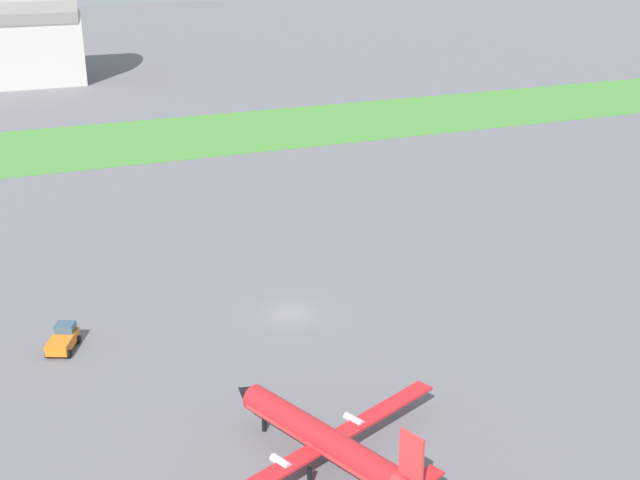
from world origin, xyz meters
name	(u,v)px	position (x,y,z in m)	size (l,w,h in m)	color
ground_plane	(291,314)	(0.00, 0.00, 0.00)	(600.00, 600.00, 0.00)	slate
grass_taxiway_strip	(149,140)	(0.00, 68.03, 0.04)	(360.00, 28.00, 0.08)	#478438
airplane_foreground_turboprop	(324,439)	(-5.67, -22.06, 2.27)	(19.58, 16.98, 6.20)	red
pushback_tug_near_gate	(63,339)	(-19.86, 0.86, 0.91)	(3.16, 4.02, 1.95)	orange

